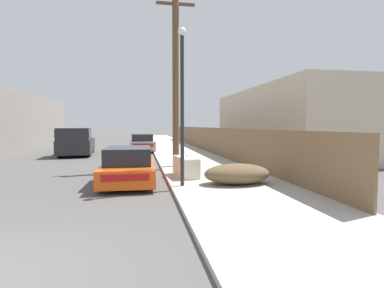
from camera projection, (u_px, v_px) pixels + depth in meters
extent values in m
cube|color=#ADA89E|center=(174.00, 147.00, 27.66)|extent=(4.20, 63.00, 0.12)
cube|color=silver|center=(186.00, 167.00, 11.43)|extent=(0.83, 1.78, 0.71)
cube|color=white|center=(186.00, 157.00, 11.40)|extent=(0.80, 1.71, 0.03)
cube|color=#333335|center=(186.00, 155.00, 11.96)|extent=(0.05, 0.20, 0.02)
cube|color=gray|center=(184.00, 156.00, 11.66)|extent=(0.65, 0.15, 0.01)
cube|color=gray|center=(188.00, 157.00, 11.16)|extent=(0.65, 0.15, 0.01)
cube|color=#E05114|center=(129.00, 170.00, 11.00)|extent=(1.88, 4.52, 0.57)
cube|color=black|center=(129.00, 155.00, 10.56)|extent=(1.59, 2.18, 0.57)
cube|color=#B21414|center=(125.00, 178.00, 8.76)|extent=(1.40, 0.06, 0.20)
cylinder|color=black|center=(112.00, 168.00, 12.26)|extent=(0.21, 0.63, 0.63)
cylinder|color=black|center=(150.00, 167.00, 12.50)|extent=(0.21, 0.63, 0.63)
cylinder|color=black|center=(102.00, 180.00, 9.52)|extent=(0.21, 0.63, 0.63)
cylinder|color=black|center=(151.00, 179.00, 9.75)|extent=(0.21, 0.63, 0.63)
cube|color=gray|center=(142.00, 145.00, 23.85)|extent=(2.00, 4.59, 0.69)
cube|color=black|center=(142.00, 137.00, 23.64)|extent=(1.67, 2.59, 0.54)
cube|color=#B21414|center=(143.00, 145.00, 21.63)|extent=(1.43, 0.09, 0.24)
cylinder|color=black|center=(131.00, 146.00, 25.07)|extent=(0.23, 0.66, 0.66)
cylinder|color=black|center=(151.00, 146.00, 25.40)|extent=(0.23, 0.66, 0.66)
cylinder|color=black|center=(132.00, 149.00, 22.33)|extent=(0.23, 0.66, 0.66)
cylinder|color=black|center=(153.00, 148.00, 22.66)|extent=(0.23, 0.66, 0.66)
cube|color=#232328|center=(77.00, 146.00, 20.99)|extent=(2.54, 5.53, 0.91)
cube|color=#232328|center=(74.00, 134.00, 19.51)|extent=(2.16, 2.58, 0.78)
cube|color=black|center=(74.00, 134.00, 19.51)|extent=(2.20, 2.53, 0.43)
cylinder|color=black|center=(89.00, 151.00, 19.62)|extent=(0.33, 0.78, 0.76)
cylinder|color=black|center=(60.00, 152.00, 19.17)|extent=(0.33, 0.78, 0.76)
cylinder|color=black|center=(92.00, 147.00, 22.83)|extent=(0.33, 0.78, 0.76)
cylinder|color=black|center=(67.00, 148.00, 22.38)|extent=(0.33, 0.78, 0.76)
cylinder|color=brown|center=(176.00, 77.00, 14.03)|extent=(0.31, 0.31, 8.39)
cube|color=brown|center=(175.00, 4.00, 13.82)|extent=(1.80, 0.12, 0.12)
cylinder|color=#232326|center=(182.00, 112.00, 9.49)|extent=(0.12, 0.12, 4.73)
sphere|color=white|center=(182.00, 32.00, 9.33)|extent=(0.26, 0.26, 0.26)
ellipsoid|color=brown|center=(237.00, 174.00, 9.90)|extent=(2.22, 1.30, 0.68)
cube|color=brown|center=(203.00, 138.00, 24.12)|extent=(0.08, 35.99, 1.78)
cube|color=beige|center=(288.00, 122.00, 21.28)|extent=(6.00, 14.88, 4.57)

